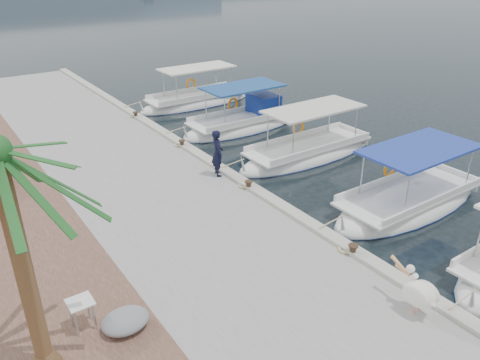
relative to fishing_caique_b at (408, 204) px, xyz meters
name	(u,v)px	position (x,y,z in m)	size (l,w,h in m)	color
ground	(282,215)	(-4.07, 2.09, -0.12)	(400.00, 400.00, 0.00)	black
concrete_quay	(141,179)	(-7.07, 7.09, 0.13)	(6.00, 40.00, 0.50)	gray
quay_curb	(202,156)	(-4.29, 7.09, 0.44)	(0.44, 40.00, 0.12)	#A6A393
cobblestone_strip	(2,216)	(-12.07, 7.09, 0.13)	(4.00, 40.00, 0.50)	brown
fishing_caique_b	(408,204)	(0.00, 0.00, 0.00)	(6.97, 2.50, 2.83)	white
fishing_caique_c	(308,154)	(0.21, 5.48, 0.00)	(7.39, 2.26, 2.83)	white
fishing_caique_d	(242,125)	(-0.03, 10.26, 0.07)	(6.70, 2.37, 2.83)	white
fishing_caique_e	(196,103)	(0.15, 15.35, 0.00)	(7.27, 2.20, 2.83)	white
mooring_bollards	(249,184)	(-4.42, 3.59, 0.57)	(0.28, 20.28, 0.33)	black
pelican	(419,292)	(-4.94, -3.88, 0.94)	(0.59, 1.43, 1.10)	tan
fisherman	(217,153)	(-4.67, 5.26, 1.28)	(0.66, 0.43, 1.81)	black
tarp_bundle	(125,321)	(-10.78, -0.47, 0.58)	(1.10, 0.90, 0.40)	slate
folding_table	(81,309)	(-11.55, 0.10, 0.90)	(0.55, 0.55, 0.73)	silver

